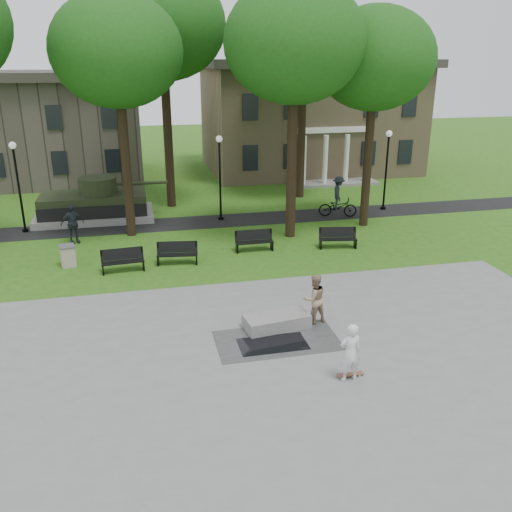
{
  "coord_description": "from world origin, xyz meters",
  "views": [
    {
      "loc": [
        -4.15,
        -17.15,
        8.66
      ],
      "look_at": [
        0.25,
        2.2,
        1.4
      ],
      "focal_mm": 38.0,
      "sensor_mm": 36.0,
      "label": 1
    }
  ],
  "objects_px": {
    "trash_bin": "(68,256)",
    "skateboarder": "(350,353)",
    "concrete_block": "(277,321)",
    "cyclist": "(338,200)",
    "friend_watching": "(314,299)",
    "park_bench_0": "(123,260)"
  },
  "relations": [
    {
      "from": "trash_bin",
      "to": "skateboarder",
      "type": "bearing_deg",
      "value": -52.5
    },
    {
      "from": "friend_watching",
      "to": "park_bench_0",
      "type": "height_order",
      "value": "friend_watching"
    },
    {
      "from": "cyclist",
      "to": "friend_watching",
      "type": "bearing_deg",
      "value": 173.73
    },
    {
      "from": "skateboarder",
      "to": "trash_bin",
      "type": "height_order",
      "value": "skateboarder"
    },
    {
      "from": "cyclist",
      "to": "park_bench_0",
      "type": "bearing_deg",
      "value": 134.7
    },
    {
      "from": "skateboarder",
      "to": "cyclist",
      "type": "xyz_separation_m",
      "value": [
        5.84,
        16.2,
        0.05
      ]
    },
    {
      "from": "concrete_block",
      "to": "park_bench_0",
      "type": "distance_m",
      "value": 8.29
    },
    {
      "from": "trash_bin",
      "to": "friend_watching",
      "type": "bearing_deg",
      "value": -40.73
    },
    {
      "from": "friend_watching",
      "to": "cyclist",
      "type": "bearing_deg",
      "value": -127.92
    },
    {
      "from": "concrete_block",
      "to": "park_bench_0",
      "type": "bearing_deg",
      "value": 128.07
    },
    {
      "from": "friend_watching",
      "to": "trash_bin",
      "type": "distance_m",
      "value": 11.66
    },
    {
      "from": "friend_watching",
      "to": "trash_bin",
      "type": "xyz_separation_m",
      "value": [
        -8.83,
        7.6,
        -0.42
      ]
    },
    {
      "from": "concrete_block",
      "to": "trash_bin",
      "type": "height_order",
      "value": "trash_bin"
    },
    {
      "from": "cyclist",
      "to": "concrete_block",
      "type": "bearing_deg",
      "value": 168.98
    },
    {
      "from": "trash_bin",
      "to": "park_bench_0",
      "type": "bearing_deg",
      "value": -26.04
    },
    {
      "from": "cyclist",
      "to": "park_bench_0",
      "type": "xyz_separation_m",
      "value": [
        -12.12,
        -6.08,
        -0.44
      ]
    },
    {
      "from": "skateboarder",
      "to": "cyclist",
      "type": "relative_size",
      "value": 0.75
    },
    {
      "from": "trash_bin",
      "to": "cyclist",
      "type": "bearing_deg",
      "value": 18.76
    },
    {
      "from": "skateboarder",
      "to": "friend_watching",
      "type": "height_order",
      "value": "friend_watching"
    },
    {
      "from": "park_bench_0",
      "to": "trash_bin",
      "type": "xyz_separation_m",
      "value": [
        -2.37,
        1.16,
        -0.04
      ]
    },
    {
      "from": "skateboarder",
      "to": "friend_watching",
      "type": "relative_size",
      "value": 1.0
    },
    {
      "from": "skateboarder",
      "to": "concrete_block",
      "type": "bearing_deg",
      "value": -77.0
    }
  ]
}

